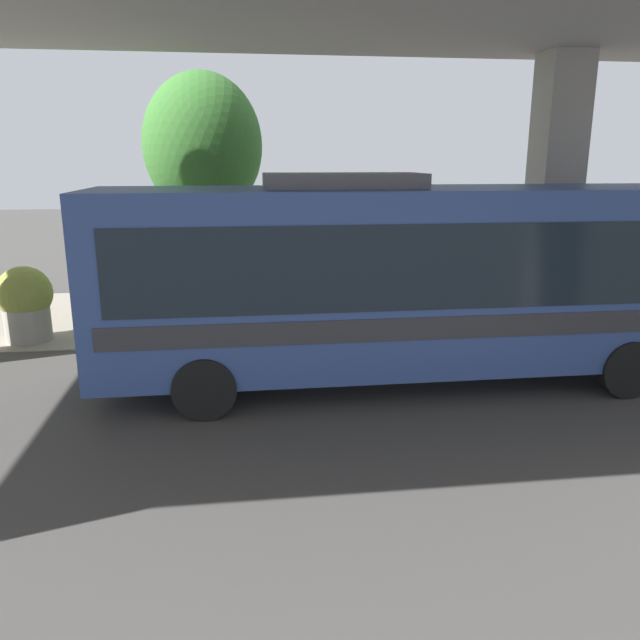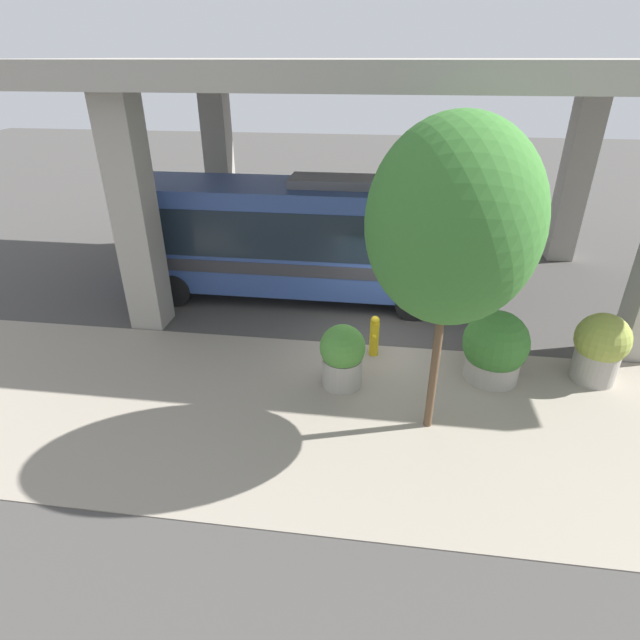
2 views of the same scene
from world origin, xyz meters
The scene contains 9 objects.
ground_plane centered at (0.00, 0.00, 0.00)m, with size 80.00×80.00×0.00m, color #474442.
sidewalk_strip centered at (-3.00, 0.00, 0.01)m, with size 6.00×40.00×0.02m.
overpass centered at (4.00, 0.00, 5.88)m, with size 9.40×20.86×6.65m.
bus centered at (2.83, 2.54, 2.01)m, with size 2.63×10.48×3.72m.
fire_hydrant centered at (-0.44, 0.16, 0.56)m, with size 0.48×0.23×1.10m.
planter_front centered at (-1.11, -2.60, 0.82)m, with size 1.48×1.48×1.71m.
planter_middle centered at (-1.83, 0.83, 0.77)m, with size 1.03×1.03×1.51m.
planter_back centered at (-0.85, -4.95, 0.88)m, with size 1.18×1.18×1.69m.
street_tree_near centered at (-3.04, -1.05, 4.26)m, with size 2.94×2.94×6.03m.
Camera 2 is at (-11.30, 0.07, 6.71)m, focal length 28.00 mm.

